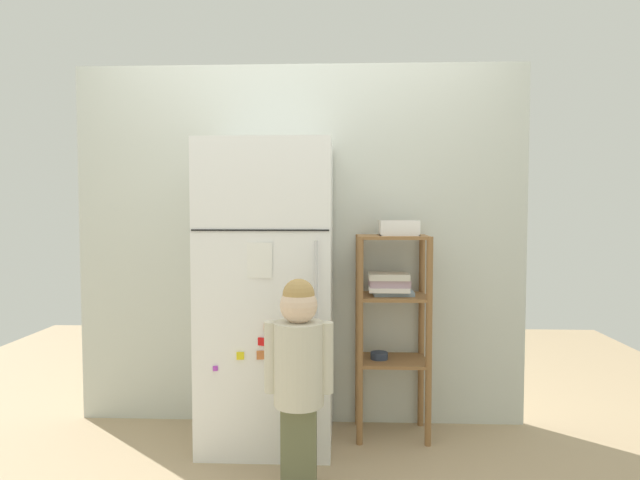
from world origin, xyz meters
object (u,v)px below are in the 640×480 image
at_px(refrigerator, 268,294).
at_px(child_standing, 299,363).
at_px(pantry_shelf_unit, 391,308).
at_px(fruit_bin, 397,229).

distance_m(refrigerator, child_standing, 0.61).
height_order(refrigerator, pantry_shelf_unit, refrigerator).
distance_m(child_standing, pantry_shelf_unit, 0.81).
height_order(child_standing, pantry_shelf_unit, pantry_shelf_unit).
bearing_deg(refrigerator, fruit_bin, 10.38).
bearing_deg(child_standing, fruit_bin, 52.22).
relative_size(child_standing, pantry_shelf_unit, 0.85).
bearing_deg(pantry_shelf_unit, refrigerator, -170.30).
relative_size(refrigerator, child_standing, 1.69).
xyz_separation_m(refrigerator, fruit_bin, (0.72, 0.13, 0.36)).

